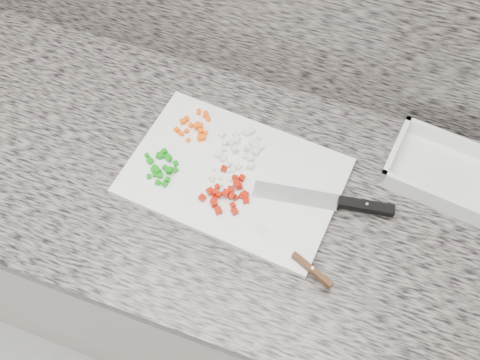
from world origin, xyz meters
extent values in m
cube|color=white|center=(0.00, 1.44, 0.43)|extent=(3.92, 0.62, 0.86)
cube|color=#6A645D|center=(0.00, 1.44, 0.88)|extent=(3.96, 0.64, 0.04)
cube|color=white|center=(0.08, 1.46, 0.91)|extent=(0.46, 0.33, 0.01)
cube|color=#FF5505|center=(-0.06, 1.51, 0.92)|extent=(0.01, 0.01, 0.01)
cube|color=#FF5505|center=(-0.03, 1.54, 0.93)|extent=(0.02, 0.02, 0.01)
cube|color=#FF5505|center=(-0.02, 1.57, 0.92)|extent=(0.01, 0.01, 0.01)
cube|color=#FF5505|center=(-0.03, 1.57, 0.92)|extent=(0.01, 0.01, 0.01)
cube|color=#FF5505|center=(-0.03, 1.54, 0.93)|extent=(0.01, 0.01, 0.01)
cube|color=#FF5505|center=(-0.01, 1.52, 0.92)|extent=(0.01, 0.01, 0.01)
cube|color=#FF5505|center=(-0.05, 1.58, 0.92)|extent=(0.01, 0.01, 0.01)
cube|color=#FF5505|center=(-0.07, 1.54, 0.92)|extent=(0.02, 0.02, 0.01)
cube|color=#FF5505|center=(-0.02, 1.53, 0.92)|extent=(0.02, 0.02, 0.01)
cube|color=#FF5505|center=(-0.06, 1.55, 0.92)|extent=(0.01, 0.01, 0.01)
cube|color=#FF5505|center=(-0.07, 1.52, 0.92)|extent=(0.01, 0.01, 0.01)
cube|color=#FF5505|center=(-0.01, 1.52, 0.92)|extent=(0.01, 0.01, 0.01)
cube|color=#FF5505|center=(-0.02, 1.52, 0.92)|extent=(0.01, 0.01, 0.01)
cube|color=#FF5505|center=(-0.05, 1.52, 0.92)|extent=(0.01, 0.01, 0.01)
cube|color=#FF5505|center=(-0.06, 1.51, 0.92)|extent=(0.01, 0.01, 0.01)
cube|color=#FF5505|center=(-0.07, 1.55, 0.92)|extent=(0.01, 0.01, 0.01)
cube|color=#FF5505|center=(-0.04, 1.50, 0.92)|extent=(0.01, 0.01, 0.01)
cube|color=#FF5505|center=(-0.03, 1.58, 0.92)|extent=(0.01, 0.01, 0.01)
cube|color=#FF5505|center=(-0.05, 1.54, 0.92)|extent=(0.01, 0.01, 0.01)
cube|color=#FF5505|center=(-0.01, 1.53, 0.92)|extent=(0.01, 0.01, 0.01)
cube|color=#FF5505|center=(-0.05, 1.58, 0.92)|extent=(0.01, 0.01, 0.01)
cube|color=#FF5505|center=(-0.03, 1.55, 0.92)|extent=(0.01, 0.01, 0.01)
cube|color=#FF5505|center=(-0.02, 1.51, 0.92)|extent=(0.01, 0.01, 0.01)
cube|color=silver|center=(0.10, 1.56, 0.92)|extent=(0.01, 0.01, 0.01)
cube|color=silver|center=(0.12, 1.54, 0.92)|extent=(0.01, 0.01, 0.01)
cube|color=silver|center=(0.07, 1.51, 0.93)|extent=(0.02, 0.02, 0.01)
cube|color=silver|center=(0.08, 1.57, 0.92)|extent=(0.02, 0.02, 0.01)
cube|color=silver|center=(0.11, 1.50, 0.92)|extent=(0.01, 0.01, 0.01)
cube|color=silver|center=(0.04, 1.50, 0.92)|extent=(0.01, 0.01, 0.01)
cube|color=silver|center=(0.10, 1.53, 0.92)|extent=(0.02, 0.02, 0.01)
cube|color=silver|center=(0.05, 1.55, 0.92)|extent=(0.01, 0.01, 0.01)
cube|color=silver|center=(0.11, 1.48, 0.92)|extent=(0.01, 0.01, 0.01)
cube|color=silver|center=(0.10, 1.50, 0.92)|extent=(0.01, 0.01, 0.01)
cube|color=silver|center=(0.09, 1.47, 0.92)|extent=(0.02, 0.02, 0.01)
cube|color=silver|center=(0.03, 1.54, 0.92)|extent=(0.02, 0.02, 0.01)
cube|color=silver|center=(0.05, 1.48, 0.92)|extent=(0.01, 0.01, 0.01)
cube|color=silver|center=(0.08, 1.56, 0.92)|extent=(0.02, 0.02, 0.01)
cube|color=silver|center=(0.04, 1.49, 0.92)|extent=(0.01, 0.01, 0.01)
cube|color=silver|center=(0.04, 1.52, 0.92)|extent=(0.01, 0.01, 0.01)
cube|color=silver|center=(0.06, 1.47, 0.92)|extent=(0.02, 0.02, 0.01)
cube|color=silver|center=(0.09, 1.50, 0.92)|extent=(0.01, 0.01, 0.01)
cube|color=silver|center=(0.07, 1.56, 0.92)|extent=(0.02, 0.02, 0.01)
cube|color=silver|center=(0.05, 1.49, 0.92)|extent=(0.02, 0.02, 0.01)
cube|color=silver|center=(0.11, 1.53, 0.92)|extent=(0.01, 0.01, 0.01)
cube|color=silver|center=(0.11, 1.52, 0.92)|extent=(0.01, 0.01, 0.01)
cube|color=silver|center=(0.09, 1.52, 0.93)|extent=(0.01, 0.01, 0.01)
cube|color=silver|center=(0.05, 1.52, 0.92)|extent=(0.02, 0.02, 0.01)
cube|color=silver|center=(0.09, 1.54, 0.92)|extent=(0.02, 0.02, 0.01)
cube|color=silver|center=(0.06, 1.54, 0.92)|extent=(0.01, 0.01, 0.01)
cube|color=#0D820B|center=(-0.05, 1.44, 0.93)|extent=(0.01, 0.01, 0.01)
cube|color=#0D820B|center=(-0.08, 1.41, 0.92)|extent=(0.01, 0.01, 0.01)
cube|color=#0D820B|center=(-0.04, 1.39, 0.92)|extent=(0.01, 0.01, 0.01)
cube|color=#0D820B|center=(-0.08, 1.44, 0.92)|extent=(0.02, 0.02, 0.01)
cube|color=#0D820B|center=(-0.08, 1.44, 0.92)|extent=(0.01, 0.01, 0.01)
cube|color=#0D820B|center=(-0.09, 1.42, 0.92)|extent=(0.02, 0.02, 0.01)
cube|color=#0D820B|center=(-0.04, 1.44, 0.92)|extent=(0.01, 0.01, 0.01)
cube|color=#0D820B|center=(-0.04, 1.38, 0.92)|extent=(0.01, 0.01, 0.01)
cube|color=#0D820B|center=(-0.07, 1.46, 0.92)|extent=(0.01, 0.01, 0.01)
cube|color=#0D820B|center=(-0.06, 1.44, 0.92)|extent=(0.02, 0.02, 0.01)
cube|color=#0D820B|center=(-0.07, 1.40, 0.92)|extent=(0.01, 0.01, 0.01)
cube|color=#0D820B|center=(-0.07, 1.41, 0.92)|extent=(0.02, 0.02, 0.01)
cube|color=#0D820B|center=(-0.06, 1.38, 0.92)|extent=(0.01, 0.01, 0.01)
cube|color=#0D820B|center=(-0.04, 1.41, 0.93)|extent=(0.02, 0.02, 0.01)
cube|color=#0D820B|center=(-0.08, 1.39, 0.92)|extent=(0.01, 0.01, 0.01)
cube|color=#0D820B|center=(-0.07, 1.41, 0.92)|extent=(0.02, 0.02, 0.01)
cube|color=#0D820B|center=(-0.05, 1.42, 0.93)|extent=(0.01, 0.01, 0.01)
cube|color=#0D820B|center=(-0.11, 1.43, 0.92)|extent=(0.01, 0.01, 0.01)
cube|color=#0D820B|center=(-0.06, 1.40, 0.92)|extent=(0.01, 0.01, 0.01)
cube|color=#0D820B|center=(-0.03, 1.42, 0.92)|extent=(0.01, 0.01, 0.01)
cube|color=#A91202|center=(0.09, 1.36, 0.92)|extent=(0.02, 0.02, 0.01)
cube|color=#A91202|center=(0.07, 1.40, 0.93)|extent=(0.02, 0.02, 0.01)
cube|color=#A91202|center=(0.07, 1.40, 0.93)|extent=(0.02, 0.02, 0.01)
cube|color=#A91202|center=(0.11, 1.38, 0.92)|extent=(0.01, 0.01, 0.01)
cube|color=#A91202|center=(0.11, 1.40, 0.92)|extent=(0.01, 0.01, 0.01)
cube|color=#A91202|center=(0.12, 1.41, 0.92)|extent=(0.01, 0.01, 0.01)
cube|color=#A91202|center=(0.07, 1.37, 0.92)|extent=(0.02, 0.02, 0.01)
cube|color=#A91202|center=(0.09, 1.40, 0.93)|extent=(0.01, 0.01, 0.01)
cube|color=#A91202|center=(0.10, 1.43, 0.93)|extent=(0.01, 0.01, 0.01)
cube|color=#A91202|center=(0.06, 1.46, 0.92)|extent=(0.01, 0.01, 0.01)
cube|color=#A91202|center=(0.10, 1.45, 0.92)|extent=(0.01, 0.01, 0.01)
cube|color=#A91202|center=(0.10, 1.40, 0.93)|extent=(0.01, 0.01, 0.01)
cube|color=#A91202|center=(0.09, 1.41, 0.92)|extent=(0.02, 0.02, 0.01)
cube|color=#A91202|center=(0.09, 1.40, 0.92)|extent=(0.02, 0.02, 0.01)
cube|color=#A91202|center=(0.12, 1.41, 0.92)|extent=(0.02, 0.02, 0.01)
cube|color=#A91202|center=(0.07, 1.41, 0.93)|extent=(0.01, 0.01, 0.01)
cube|color=#A91202|center=(0.11, 1.43, 0.92)|extent=(0.02, 0.02, 0.01)
cube|color=#A91202|center=(0.10, 1.43, 0.92)|extent=(0.01, 0.01, 0.01)
cube|color=#A91202|center=(0.07, 1.39, 0.93)|extent=(0.01, 0.01, 0.01)
cube|color=#A91202|center=(0.05, 1.40, 0.92)|extent=(0.02, 0.02, 0.01)
cube|color=#A91202|center=(0.07, 1.38, 0.92)|extent=(0.01, 0.01, 0.01)
cube|color=#A91202|center=(0.12, 1.37, 0.92)|extent=(0.02, 0.02, 0.01)
cube|color=#A91202|center=(0.09, 1.44, 0.92)|extent=(0.01, 0.01, 0.01)
cube|color=#A91202|center=(0.04, 1.38, 0.92)|extent=(0.02, 0.02, 0.01)
cube|color=#A91202|center=(0.13, 1.40, 0.92)|extent=(0.02, 0.02, 0.01)
cube|color=#F3E2BC|center=(0.04, 1.45, 0.92)|extent=(0.01, 0.01, 0.01)
cube|color=#F3E2BC|center=(0.05, 1.43, 0.92)|extent=(0.01, 0.01, 0.01)
cube|color=#F3E2BC|center=(0.09, 1.44, 0.92)|extent=(0.01, 0.01, 0.01)
cube|color=#F3E2BC|center=(0.05, 1.42, 0.92)|extent=(0.01, 0.01, 0.01)
cube|color=#F3E2BC|center=(0.04, 1.43, 0.92)|extent=(0.01, 0.01, 0.01)
cube|color=#F3E2BC|center=(0.07, 1.42, 0.92)|extent=(0.01, 0.01, 0.01)
cube|color=#F3E2BC|center=(0.06, 1.46, 0.92)|extent=(0.01, 0.01, 0.01)
cube|color=#F3E2BC|center=(0.08, 1.44, 0.92)|extent=(0.01, 0.01, 0.01)
cube|color=#F3E2BC|center=(0.07, 1.46, 0.92)|extent=(0.01, 0.01, 0.01)
cube|color=#F3E2BC|center=(0.04, 1.43, 0.92)|extent=(0.01, 0.01, 0.01)
cube|color=#F3E2BC|center=(0.08, 1.46, 0.92)|extent=(0.01, 0.01, 0.01)
cube|color=#F3E2BC|center=(0.05, 1.43, 0.92)|extent=(0.01, 0.01, 0.01)
cube|color=#F3E2BC|center=(0.06, 1.44, 0.92)|extent=(0.01, 0.01, 0.01)
cube|color=silver|center=(0.22, 1.45, 0.92)|extent=(0.18, 0.06, 0.00)
cube|color=black|center=(0.36, 1.47, 0.92)|extent=(0.11, 0.04, 0.02)
cylinder|color=silver|center=(0.36, 1.47, 0.93)|extent=(0.01, 0.01, 0.00)
cube|color=silver|center=(0.21, 1.34, 0.92)|extent=(0.09, 0.05, 0.00)
cube|color=#4A2712|center=(0.29, 1.30, 0.92)|extent=(0.09, 0.05, 0.02)
cylinder|color=silver|center=(0.29, 1.30, 0.93)|extent=(0.01, 0.01, 0.00)
cube|color=white|center=(0.49, 1.61, 0.91)|extent=(0.25, 0.19, 0.01)
cube|color=white|center=(0.50, 1.68, 0.93)|extent=(0.23, 0.04, 0.04)
cube|color=white|center=(0.48, 1.53, 0.93)|extent=(0.23, 0.04, 0.04)
cube|color=white|center=(0.39, 1.62, 0.93)|extent=(0.03, 0.16, 0.04)
camera|label=1|loc=(0.29, 0.91, 1.86)|focal=40.00mm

